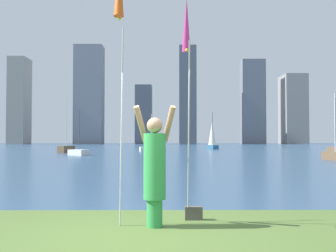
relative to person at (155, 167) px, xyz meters
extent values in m
cube|color=#2D4C6B|center=(-0.30, 60.45, -1.01)|extent=(120.00, 117.96, 0.12)
cube|color=#263316|center=(-0.30, 1.47, -0.97)|extent=(120.00, 0.70, 0.02)
cylinder|color=green|center=(0.00, -0.01, -0.73)|extent=(0.25, 0.25, 0.44)
cylinder|color=green|center=(0.00, -0.01, 0.01)|extent=(0.35, 0.35, 1.04)
sphere|color=tan|center=(0.00, -0.01, 0.65)|extent=(0.25, 0.25, 0.25)
cylinder|color=tan|center=(-0.23, 0.14, 0.68)|extent=(0.25, 0.40, 0.60)
cylinder|color=tan|center=(0.23, 0.14, 0.68)|extent=(0.25, 0.40, 0.60)
cylinder|color=#B2B2B7|center=(-0.55, 0.24, 0.70)|extent=(0.02, 0.37, 3.27)
sphere|color=yellow|center=(-0.55, -0.11, 2.34)|extent=(0.06, 0.06, 0.06)
cylinder|color=#B2B2B7|center=(0.55, 0.24, 0.55)|extent=(0.02, 0.59, 2.94)
cone|color=#D83399|center=(0.55, 0.90, 2.52)|extent=(0.16, 0.34, 0.98)
sphere|color=yellow|center=(0.55, 0.81, 2.04)|extent=(0.06, 0.06, 0.06)
cube|color=#4C4742|center=(0.65, 0.55, -0.83)|extent=(0.30, 0.14, 0.23)
cube|color=silver|center=(-1.39, 37.09, -0.70)|extent=(2.67, 1.43, 0.48)
cylinder|color=silver|center=(-1.39, 37.09, 1.36)|extent=(0.08, 0.08, 3.63)
cone|color=silver|center=(-1.21, 37.13, 0.60)|extent=(1.56, 1.56, 2.12)
cube|color=brown|center=(14.76, 27.78, -0.60)|extent=(0.77, 2.24, 0.69)
cylinder|color=#47474C|center=(14.76, 27.78, 1.86)|extent=(0.07, 0.07, 4.24)
cube|color=brown|center=(11.11, 19.32, -0.68)|extent=(0.93, 2.46, 0.53)
cylinder|color=silver|center=(11.11, 19.32, 1.50)|extent=(0.07, 0.07, 3.82)
cube|color=silver|center=(-7.04, 26.84, -0.71)|extent=(1.98, 1.86, 0.48)
cylinder|color=#47474C|center=(-7.04, 26.84, 1.17)|extent=(0.06, 0.06, 3.28)
cube|color=#2D6084|center=(6.37, 46.47, -0.68)|extent=(1.44, 2.16, 0.53)
cylinder|color=#47474C|center=(6.37, 46.47, 1.78)|extent=(0.06, 0.06, 4.39)
cone|color=silver|center=(6.33, 46.61, 1.11)|extent=(1.27, 1.27, 3.05)
cube|color=brown|center=(-9.56, 32.64, -0.60)|extent=(1.49, 1.83, 0.69)
cylinder|color=silver|center=(-9.56, 32.64, 2.28)|extent=(0.06, 0.06, 5.06)
cube|color=gray|center=(-37.29, 95.47, 10.06)|extent=(4.28, 6.21, 22.01)
cube|color=gray|center=(-19.86, 97.39, 11.87)|extent=(7.31, 5.01, 25.63)
cube|color=#565B66|center=(-5.68, 98.59, 6.75)|extent=(4.32, 5.16, 15.38)
cube|color=#565B66|center=(5.63, 93.82, 11.41)|extent=(4.29, 4.25, 24.72)
cube|color=slate|center=(22.85, 97.12, 10.00)|extent=(5.99, 4.05, 21.90)
cube|color=gray|center=(33.67, 98.15, 8.09)|extent=(5.73, 7.78, 18.07)
camera|label=1|loc=(0.18, -6.32, 0.44)|focal=42.64mm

